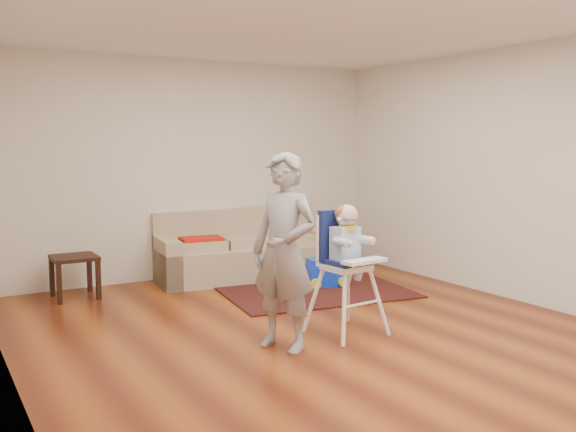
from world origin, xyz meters
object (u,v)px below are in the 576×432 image
toy_ball (293,295)px  high_chair (346,272)px  side_table (75,277)px  adult (284,252)px  sofa (244,245)px  ride_on_toy (325,265)px

toy_ball → high_chair: high_chair is taller
side_table → high_chair: high_chair is taller
high_chair → toy_ball: bearing=77.8°
toy_ball → adult: adult is taller
sofa → toy_ball: size_ratio=14.43×
toy_ball → high_chair: (-0.11, -1.12, 0.47)m
sofa → adult: bearing=-102.7°
sofa → high_chair: high_chair is taller
side_table → ride_on_toy: (2.66, -0.92, 0.03)m
adult → side_table: bearing=176.8°
high_chair → adult: 0.73m
ride_on_toy → adult: bearing=-119.0°
ride_on_toy → adult: adult is taller
ride_on_toy → adult: size_ratio=0.30×
sofa → side_table: sofa is taller
ride_on_toy → high_chair: bearing=-104.8°
side_table → toy_ball: side_table is taller
ride_on_toy → sofa: bearing=136.7°
side_table → high_chair: 3.14m
sofa → adult: adult is taller
sofa → toy_ball: sofa is taller
sofa → toy_ball: (-0.13, -1.43, -0.32)m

